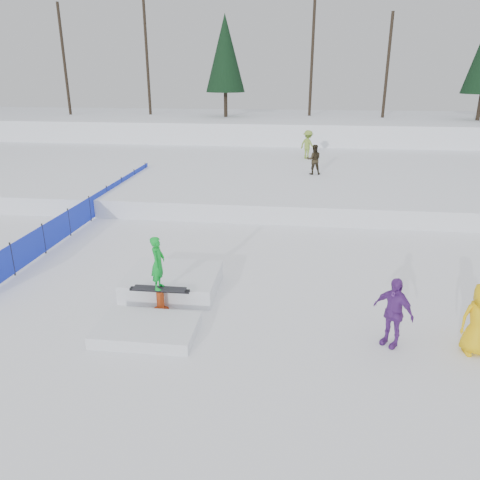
# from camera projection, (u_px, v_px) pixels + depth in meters

# --- Properties ---
(ground) EXTENTS (120.00, 120.00, 0.00)m
(ground) POSITION_uv_depth(u_px,v_px,m) (214.00, 300.00, 13.11)
(ground) COLOR white
(snow_berm) EXTENTS (60.00, 14.00, 2.40)m
(snow_berm) POSITION_uv_depth(u_px,v_px,m) (274.00, 130.00, 40.69)
(snow_berm) COLOR white
(snow_berm) RESTS_ON ground
(snow_midrise) EXTENTS (50.00, 18.00, 0.80)m
(snow_midrise) POSITION_uv_depth(u_px,v_px,m) (261.00, 171.00, 27.90)
(snow_midrise) COLOR white
(snow_midrise) RESTS_ON ground
(safety_fence) EXTENTS (0.05, 16.00, 1.10)m
(safety_fence) POSITION_uv_depth(u_px,v_px,m) (90.00, 209.00, 19.83)
(safety_fence) COLOR #1A2EC9
(safety_fence) RESTS_ON ground
(treeline) EXTENTS (40.24, 4.22, 10.50)m
(treeline) POSITION_uv_depth(u_px,v_px,m) (354.00, 52.00, 36.23)
(treeline) COLOR black
(treeline) RESTS_ON snow_berm
(walker_olive) EXTENTS (0.82, 0.67, 1.59)m
(walker_olive) POSITION_uv_depth(u_px,v_px,m) (314.00, 160.00, 24.96)
(walker_olive) COLOR black
(walker_olive) RESTS_ON snow_midrise
(walker_ygreen) EXTENTS (1.29, 1.25, 1.77)m
(walker_ygreen) POSITION_uv_depth(u_px,v_px,m) (308.00, 145.00, 29.40)
(walker_ygreen) COLOR olive
(walker_ygreen) RESTS_ON snow_midrise
(spectator_purple) EXTENTS (1.03, 0.96, 1.70)m
(spectator_purple) POSITION_uv_depth(u_px,v_px,m) (393.00, 312.00, 10.72)
(spectator_purple) COLOR #682D90
(spectator_purple) RESTS_ON ground
(spectator_yellow) EXTENTS (0.86, 0.59, 1.70)m
(spectator_yellow) POSITION_uv_depth(u_px,v_px,m) (479.00, 319.00, 10.40)
(spectator_yellow) COLOR yellow
(spectator_yellow) RESTS_ON ground
(jib_rail_feature) EXTENTS (2.60, 4.40, 2.11)m
(jib_rail_feature) POSITION_uv_depth(u_px,v_px,m) (166.00, 292.00, 12.94)
(jib_rail_feature) COLOR white
(jib_rail_feature) RESTS_ON ground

